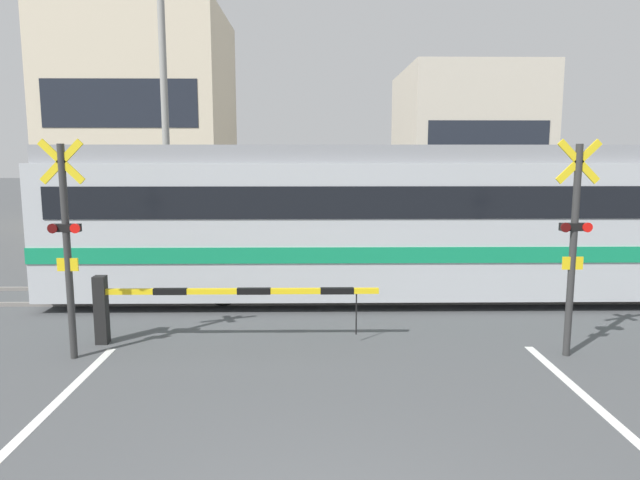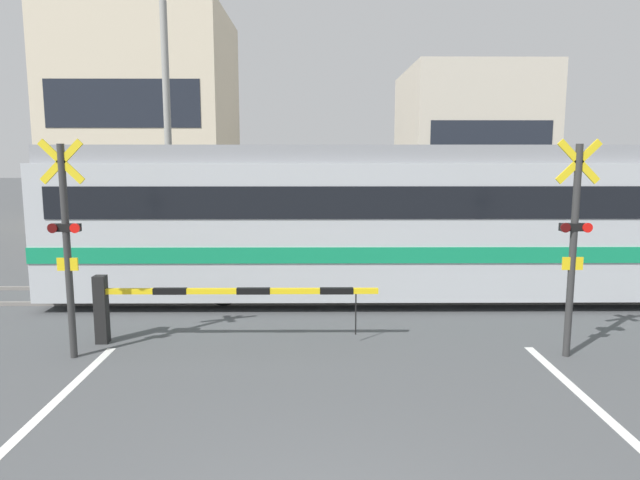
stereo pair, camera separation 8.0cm
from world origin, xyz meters
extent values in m
cube|color=gray|center=(0.00, 8.18, 0.04)|extent=(50.00, 0.10, 0.08)
cube|color=gray|center=(0.00, 9.62, 0.04)|extent=(50.00, 0.10, 0.08)
cube|color=#B7BCC1|center=(4.06, 8.90, 1.62)|extent=(19.70, 2.86, 2.79)
cube|color=gray|center=(4.06, 8.90, 3.19)|extent=(19.50, 2.52, 0.36)
cube|color=#148C59|center=(4.06, 8.90, 1.20)|extent=(19.72, 2.92, 0.32)
cube|color=black|center=(4.06, 8.90, 2.25)|extent=(18.91, 2.90, 0.64)
cube|color=black|center=(-5.80, 8.90, 2.25)|extent=(0.03, 2.00, 0.80)
cylinder|color=black|center=(-2.05, 8.18, 0.38)|extent=(0.76, 0.12, 0.76)
cylinder|color=black|center=(-2.05, 9.62, 0.38)|extent=(0.76, 0.12, 0.76)
cube|color=black|center=(-3.71, 5.72, 0.58)|extent=(0.20, 0.20, 1.17)
cube|color=yellow|center=(-1.37, 5.72, 0.90)|extent=(4.68, 0.09, 0.09)
cube|color=black|center=(-2.54, 5.72, 0.90)|extent=(0.56, 0.10, 0.10)
cube|color=black|center=(-1.13, 5.72, 0.90)|extent=(0.56, 0.10, 0.10)
cube|color=black|center=(0.27, 5.72, 0.90)|extent=(0.56, 0.10, 0.10)
cylinder|color=black|center=(0.60, 5.72, 0.49)|extent=(0.02, 0.02, 0.72)
cube|color=black|center=(3.71, 11.80, 0.58)|extent=(0.20, 0.20, 1.17)
cube|color=yellow|center=(1.37, 11.80, 0.90)|extent=(4.68, 0.09, 0.09)
cube|color=black|center=(2.54, 11.80, 0.90)|extent=(0.56, 0.10, 0.10)
cube|color=black|center=(1.13, 11.80, 0.90)|extent=(0.56, 0.10, 0.10)
cube|color=black|center=(-0.27, 11.80, 0.90)|extent=(0.56, 0.10, 0.10)
cylinder|color=black|center=(-0.60, 11.80, 0.49)|extent=(0.02, 0.02, 0.72)
cylinder|color=#333333|center=(-3.91, 5.01, 1.67)|extent=(0.11, 0.11, 3.34)
cube|color=yellow|center=(-3.91, 5.01, 3.07)|extent=(0.68, 0.04, 0.68)
cube|color=yellow|center=(-3.91, 5.01, 3.07)|extent=(0.68, 0.04, 0.68)
cube|color=black|center=(-3.91, 5.01, 2.07)|extent=(0.44, 0.12, 0.12)
cylinder|color=#4C0C0C|center=(-4.08, 4.94, 2.07)|extent=(0.15, 0.03, 0.15)
cylinder|color=red|center=(-3.74, 4.94, 2.07)|extent=(0.15, 0.03, 0.15)
cube|color=yellow|center=(-3.91, 4.99, 1.50)|extent=(0.32, 0.03, 0.20)
cylinder|color=#333333|center=(3.91, 5.01, 1.67)|extent=(0.11, 0.11, 3.34)
cube|color=yellow|center=(3.91, 5.01, 3.07)|extent=(0.68, 0.04, 0.68)
cube|color=yellow|center=(3.91, 5.01, 3.07)|extent=(0.68, 0.04, 0.68)
cube|color=black|center=(3.91, 5.01, 2.07)|extent=(0.44, 0.12, 0.12)
cylinder|color=#4C0C0C|center=(3.74, 4.94, 2.07)|extent=(0.15, 0.03, 0.15)
cylinder|color=red|center=(4.08, 4.94, 2.07)|extent=(0.15, 0.03, 0.15)
cube|color=yellow|center=(3.91, 4.99, 1.50)|extent=(0.32, 0.03, 0.20)
cylinder|color=#23232D|center=(0.86, 14.85, 0.43)|extent=(0.13, 0.13, 0.86)
cylinder|color=#23232D|center=(1.00, 14.85, 0.43)|extent=(0.13, 0.13, 0.86)
cube|color=#386647|center=(0.93, 14.85, 1.20)|extent=(0.38, 0.22, 0.68)
sphere|color=tan|center=(0.93, 14.85, 1.67)|extent=(0.23, 0.23, 0.23)
cube|color=beige|center=(-7.73, 23.09, 4.74)|extent=(7.35, 7.22, 9.49)
cube|color=#1E232D|center=(-7.73, 19.47, 5.22)|extent=(6.18, 0.03, 1.90)
cube|color=beige|center=(6.97, 23.09, 3.51)|extent=(5.83, 7.22, 7.03)
cube|color=#1E232D|center=(6.97, 19.47, 3.86)|extent=(4.90, 0.03, 1.41)
cylinder|color=gray|center=(-4.66, 14.30, 3.88)|extent=(0.22, 0.22, 7.77)
camera|label=1|loc=(-0.16, -3.66, 3.15)|focal=32.00mm
camera|label=2|loc=(-0.08, -3.66, 3.15)|focal=32.00mm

